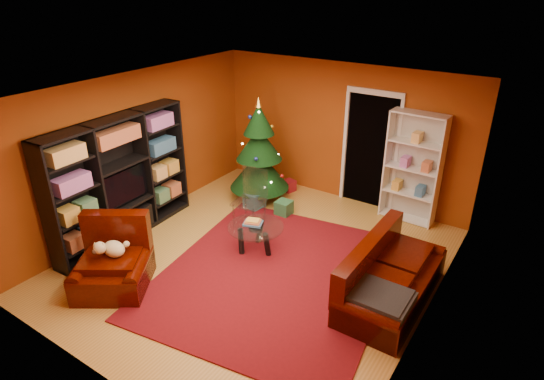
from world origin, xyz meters
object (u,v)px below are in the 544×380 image
Objects in this scene: rug at (276,275)px; dog at (114,249)px; coffee_table at (256,238)px; acrylic_chair at (249,202)px; media_unit at (121,180)px; gift_box_green at (284,208)px; gift_box_red at (289,186)px; gift_box_teal at (254,200)px; christmas_tree at (259,151)px; sofa at (393,273)px; armchair at (111,263)px; white_bookshelf at (413,169)px.

dog is (-1.73, -1.39, 0.59)m from rug.
coffee_table is 0.82m from acrylic_chair.
media_unit is 2.12m from acrylic_chair.
gift_box_green is at bearing 118.50° from rug.
gift_box_red is (-1.35, 2.56, 0.10)m from rug.
media_unit is 2.46m from gift_box_teal.
christmas_tree is 5.07× the size of dog.
coffee_table is (0.88, -1.19, 0.07)m from gift_box_teal.
dog is 0.43× the size of acrylic_chair.
rug is 1.79× the size of christmas_tree.
coffee_table is (0.73, -2.18, 0.12)m from gift_box_red.
rug is 1.37× the size of media_unit.
sofa reaches higher than gift_box_red.
dog reaches higher than coffee_table.
rug is 4.12× the size of coffee_table.
christmas_tree is at bearing 157.73° from gift_box_green.
media_unit is 2.87m from gift_box_green.
gift_box_red is 0.24× the size of acrylic_chair.
armchair is at bearing -108.41° from acrylic_chair.
dog is 0.20× the size of sofa.
dog is 3.78m from sofa.
rug is 3.88× the size of acrylic_chair.
coffee_table is at bearing 25.61° from armchair.
acrylic_chair reaches higher than gift_box_red.
acrylic_chair is at bearing 133.64° from coffee_table.
acrylic_chair reaches higher than sofa.
rug is 2.31m from armchair.
christmas_tree is 0.92m from gift_box_teal.
media_unit is (-2.71, -0.39, 1.00)m from rug.
christmas_tree is 1.04× the size of sofa.
dog is (-0.22, -2.98, 0.44)m from gift_box_teal.
rug is at bearing 6.82° from armchair.
dog is at bearing -91.33° from christmas_tree.
gift_box_teal is at bearing 133.62° from rug.
christmas_tree reaches higher than acrylic_chair.
sofa is at bearing -25.45° from christmas_tree.
dog is at bearing -108.46° from acrylic_chair.
gift_box_red is (0.30, 0.60, -0.87)m from christmas_tree.
acrylic_chair is (0.34, -0.62, 0.31)m from gift_box_teal.
armchair is 2.49m from acrylic_chair.
coffee_table is at bearing -71.52° from gift_box_red.
christmas_tree reaches higher than sofa.
christmas_tree is 3.62m from sofa.
coffee_table is at bearing 148.12° from rug.
white_bookshelf is 5.06m from armchair.
sofa is 2.10× the size of acrylic_chair.
coffee_table reaches higher than rug.
rug is 1.80× the size of white_bookshelf.
gift_box_red is at bearing 62.37° from media_unit.
media_unit reaches higher than christmas_tree.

